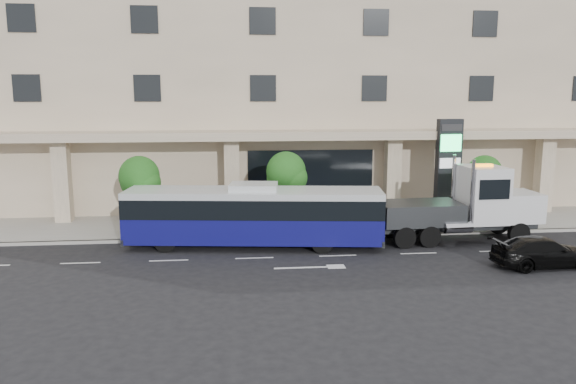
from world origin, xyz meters
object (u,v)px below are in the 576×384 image
at_px(city_bus, 254,215).
at_px(tow_truck, 466,206).
at_px(signage_pylon, 448,168).
at_px(black_sedan, 543,252).

bearing_deg(city_bus, tow_truck, 7.83).
xyz_separation_m(tow_truck, signage_pylon, (0.80, 4.68, 1.39)).
bearing_deg(city_bus, black_sedan, -12.84).
height_order(tow_truck, signage_pylon, signage_pylon).
bearing_deg(tow_truck, black_sedan, -73.62).
distance_m(city_bus, signage_pylon, 12.99).
relative_size(tow_truck, signage_pylon, 1.62).
xyz_separation_m(black_sedan, signage_pylon, (-0.83, 9.46, 2.54)).
bearing_deg(city_bus, signage_pylon, 29.07).
relative_size(tow_truck, black_sedan, 2.10).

